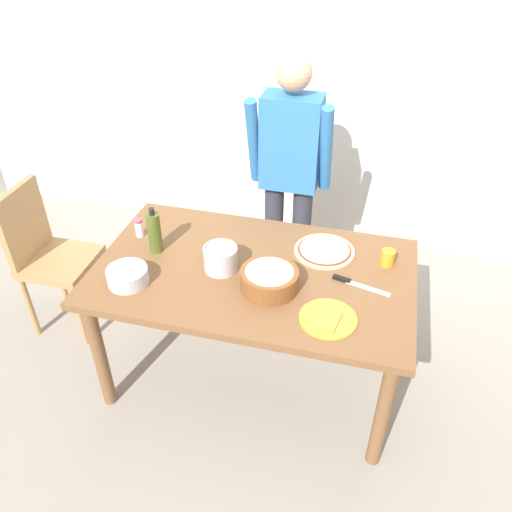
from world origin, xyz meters
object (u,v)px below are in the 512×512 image
(popcorn_bowl, at_px, (269,278))
(chef_knife, at_px, (354,283))
(olive_oil_bottle, at_px, (155,232))
(plate_with_slice, at_px, (328,319))
(salt_shaker, at_px, (139,228))
(dining_table, at_px, (254,284))
(chair_wooden_left, at_px, (47,251))
(mixing_bowl_steel, at_px, (128,276))
(steel_pot, at_px, (221,258))
(person_cook, at_px, (290,172))
(cup_orange, at_px, (388,258))
(pizza_raw_on_board, at_px, (324,251))

(popcorn_bowl, relative_size, chef_knife, 0.98)
(olive_oil_bottle, bearing_deg, plate_with_slice, -17.86)
(salt_shaker, bearing_deg, popcorn_bowl, -17.90)
(dining_table, height_order, plate_with_slice, plate_with_slice)
(chair_wooden_left, xyz_separation_m, mixing_bowl_steel, (0.76, -0.39, 0.26))
(popcorn_bowl, bearing_deg, steel_pot, 162.54)
(plate_with_slice, bearing_deg, dining_table, 146.75)
(dining_table, xyz_separation_m, person_cook, (0.02, 0.76, 0.27))
(popcorn_bowl, height_order, olive_oil_bottle, olive_oil_bottle)
(chef_knife, bearing_deg, dining_table, -178.79)
(dining_table, distance_m, chair_wooden_left, 1.33)
(steel_pot, height_order, salt_shaker, steel_pot)
(olive_oil_bottle, xyz_separation_m, salt_shaker, (-0.14, 0.10, -0.06))
(salt_shaker, bearing_deg, chair_wooden_left, -179.69)
(chair_wooden_left, height_order, cup_orange, chair_wooden_left)
(mixing_bowl_steel, relative_size, olive_oil_bottle, 0.78)
(olive_oil_bottle, bearing_deg, salt_shaker, 144.45)
(salt_shaker, bearing_deg, dining_table, -11.43)
(pizza_raw_on_board, bearing_deg, popcorn_bowl, -120.62)
(dining_table, height_order, mixing_bowl_steel, mixing_bowl_steel)
(dining_table, height_order, cup_orange, cup_orange)
(plate_with_slice, bearing_deg, person_cook, 110.86)
(dining_table, relative_size, mixing_bowl_steel, 8.00)
(chair_wooden_left, bearing_deg, steel_pot, -8.22)
(mixing_bowl_steel, bearing_deg, steel_pot, 28.53)
(chair_wooden_left, bearing_deg, plate_with_slice, -13.19)
(popcorn_bowl, relative_size, steel_pot, 1.61)
(person_cook, distance_m, chef_knife, 0.90)
(cup_orange, bearing_deg, salt_shaker, -176.76)
(chair_wooden_left, height_order, chef_knife, chair_wooden_left)
(steel_pot, bearing_deg, popcorn_bowl, -17.46)
(dining_table, bearing_deg, steel_pot, -168.32)
(salt_shaker, bearing_deg, cup_orange, 3.24)
(pizza_raw_on_board, relative_size, popcorn_bowl, 1.14)
(chair_wooden_left, xyz_separation_m, popcorn_bowl, (1.43, -0.25, 0.28))
(pizza_raw_on_board, relative_size, mixing_bowl_steel, 1.59)
(chef_knife, bearing_deg, plate_with_slice, -106.93)
(chair_wooden_left, relative_size, pizza_raw_on_board, 2.98)
(plate_with_slice, relative_size, cup_orange, 3.06)
(person_cook, xyz_separation_m, olive_oil_bottle, (-0.56, -0.72, -0.07))
(salt_shaker, relative_size, chef_knife, 0.37)
(plate_with_slice, xyz_separation_m, mixing_bowl_steel, (-0.98, 0.02, 0.03))
(dining_table, distance_m, pizza_raw_on_board, 0.42)
(plate_with_slice, height_order, steel_pot, steel_pot)
(chair_wooden_left, distance_m, steel_pot, 1.21)
(cup_orange, xyz_separation_m, salt_shaker, (-1.33, -0.08, 0.01))
(person_cook, height_order, plate_with_slice, person_cook)
(person_cook, bearing_deg, pizza_raw_on_board, -59.83)
(steel_pot, xyz_separation_m, salt_shaker, (-0.52, 0.17, -0.01))
(salt_shaker, bearing_deg, olive_oil_bottle, -35.55)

